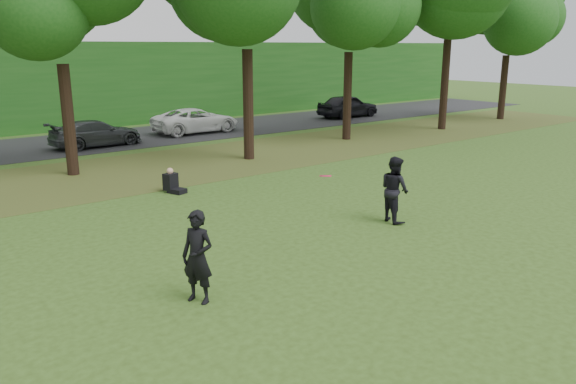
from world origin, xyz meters
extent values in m
plane|color=#2F4515|center=(0.00, 0.00, 0.00)|extent=(120.00, 120.00, 0.00)
cube|color=#4D451B|center=(0.00, 13.00, 0.01)|extent=(60.00, 7.00, 0.01)
cube|color=black|center=(0.00, 21.00, 0.01)|extent=(70.00, 7.00, 0.02)
cube|color=#1A4E16|center=(0.00, 27.00, 2.50)|extent=(70.00, 3.00, 5.00)
imported|color=black|center=(-4.70, 1.30, 0.90)|extent=(0.68, 0.78, 1.81)
imported|color=black|center=(2.09, 2.41, 0.92)|extent=(0.87, 1.02, 1.84)
imported|color=#383B3E|center=(-0.08, 19.44, 0.65)|extent=(4.49, 2.08, 1.27)
imported|color=white|center=(5.93, 20.38, 0.70)|extent=(4.91, 2.30, 1.36)
imported|color=black|center=(17.58, 20.19, 0.79)|extent=(4.50, 1.81, 1.53)
cylinder|color=#F61456|center=(-1.21, 1.61, 1.91)|extent=(0.36, 0.36, 0.10)
cube|color=black|center=(-1.20, 8.94, 0.08)|extent=(0.56, 0.66, 0.16)
cube|color=black|center=(-1.29, 9.20, 0.36)|extent=(0.51, 0.46, 0.56)
sphere|color=tan|center=(-1.29, 9.20, 0.72)|extent=(0.22, 0.22, 0.22)
cylinder|color=black|center=(-3.00, 13.90, 2.06)|extent=(0.44, 0.44, 4.12)
cylinder|color=black|center=(4.00, 12.30, 2.31)|extent=(0.44, 0.44, 4.62)
cylinder|color=black|center=(11.00, 13.50, 2.23)|extent=(0.44, 0.44, 4.45)
cylinder|color=black|center=(18.00, 12.70, 2.58)|extent=(0.44, 0.44, 5.17)
cylinder|color=black|center=(25.00, 13.20, 2.08)|extent=(0.44, 0.44, 4.16)
sphere|color=#1A4E16|center=(25.00, 13.20, 6.93)|extent=(5.60, 5.60, 5.60)
camera|label=1|loc=(-9.49, -7.52, 4.75)|focal=35.00mm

